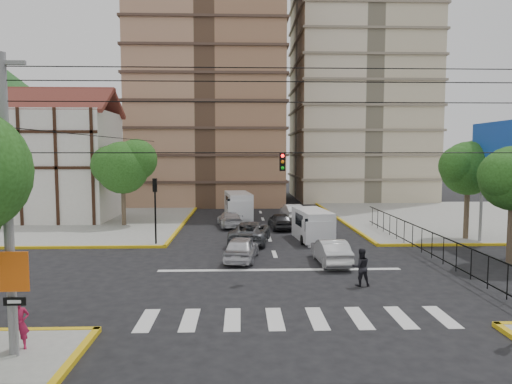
{
  "coord_description": "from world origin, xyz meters",
  "views": [
    {
      "loc": [
        -2.07,
        -22.68,
        6.25
      ],
      "look_at": [
        -1.2,
        3.42,
        4.0
      ],
      "focal_mm": 32.0,
      "sensor_mm": 36.0,
      "label": 1
    }
  ],
  "objects_px": {
    "traffic_light_nw": "(155,200)",
    "car_white_front_right": "(331,251)",
    "district_sign": "(14,281)",
    "car_silver_front_left": "(241,248)",
    "van_right_lane": "(313,226)",
    "pedestrian_crosswalk": "(361,267)",
    "van_left_lane": "(238,206)",
    "pedestrian_sw_corner": "(19,324)"
  },
  "relations": [
    {
      "from": "district_sign",
      "to": "car_white_front_right",
      "type": "bearing_deg",
      "value": 44.87
    },
    {
      "from": "van_left_lane",
      "to": "car_silver_front_left",
      "type": "bearing_deg",
      "value": -96.81
    },
    {
      "from": "van_right_lane",
      "to": "pedestrian_sw_corner",
      "type": "xyz_separation_m",
      "value": [
        -12.0,
        -17.8,
        -0.11
      ]
    },
    {
      "from": "car_silver_front_left",
      "to": "van_right_lane",
      "type": "bearing_deg",
      "value": -123.38
    },
    {
      "from": "traffic_light_nw",
      "to": "car_white_front_right",
      "type": "xyz_separation_m",
      "value": [
        10.79,
        -5.3,
        -2.41
      ]
    },
    {
      "from": "van_right_lane",
      "to": "car_white_front_right",
      "type": "distance_m",
      "value": 6.6
    },
    {
      "from": "car_white_front_right",
      "to": "car_silver_front_left",
      "type": "bearing_deg",
      "value": -13.16
    },
    {
      "from": "car_silver_front_left",
      "to": "pedestrian_crosswalk",
      "type": "bearing_deg",
      "value": 145.23
    },
    {
      "from": "car_white_front_right",
      "to": "van_right_lane",
      "type": "bearing_deg",
      "value": -92.93
    },
    {
      "from": "district_sign",
      "to": "pedestrian_crosswalk",
      "type": "relative_size",
      "value": 1.79
    },
    {
      "from": "van_left_lane",
      "to": "pedestrian_crosswalk",
      "type": "distance_m",
      "value": 23.17
    },
    {
      "from": "van_left_lane",
      "to": "car_white_front_right",
      "type": "relative_size",
      "value": 1.33
    },
    {
      "from": "district_sign",
      "to": "car_white_front_right",
      "type": "relative_size",
      "value": 0.75
    },
    {
      "from": "van_left_lane",
      "to": "car_silver_front_left",
      "type": "height_order",
      "value": "van_left_lane"
    },
    {
      "from": "van_right_lane",
      "to": "car_silver_front_left",
      "type": "relative_size",
      "value": 1.19
    },
    {
      "from": "car_white_front_right",
      "to": "van_left_lane",
      "type": "bearing_deg",
      "value": -76.17
    },
    {
      "from": "pedestrian_sw_corner",
      "to": "district_sign",
      "type": "bearing_deg",
      "value": -96.49
    },
    {
      "from": "van_left_lane",
      "to": "car_white_front_right",
      "type": "distance_m",
      "value": 18.84
    },
    {
      "from": "district_sign",
      "to": "van_left_lane",
      "type": "bearing_deg",
      "value": 77.75
    },
    {
      "from": "van_right_lane",
      "to": "pedestrian_crosswalk",
      "type": "height_order",
      "value": "van_right_lane"
    },
    {
      "from": "district_sign",
      "to": "van_left_lane",
      "type": "distance_m",
      "value": 30.53
    },
    {
      "from": "traffic_light_nw",
      "to": "car_white_front_right",
      "type": "bearing_deg",
      "value": -26.14
    },
    {
      "from": "district_sign",
      "to": "car_silver_front_left",
      "type": "relative_size",
      "value": 0.75
    },
    {
      "from": "van_left_lane",
      "to": "car_white_front_right",
      "type": "xyz_separation_m",
      "value": [
        5.32,
        -18.07,
        -0.48
      ]
    },
    {
      "from": "traffic_light_nw",
      "to": "van_left_lane",
      "type": "height_order",
      "value": "traffic_light_nw"
    },
    {
      "from": "traffic_light_nw",
      "to": "district_sign",
      "type": "bearing_deg",
      "value": -93.36
    },
    {
      "from": "van_left_lane",
      "to": "van_right_lane",
      "type": "bearing_deg",
      "value": -72.72
    },
    {
      "from": "traffic_light_nw",
      "to": "van_right_lane",
      "type": "distance_m",
      "value": 11.1
    },
    {
      "from": "van_left_lane",
      "to": "car_silver_front_left",
      "type": "distance_m",
      "value": 17.13
    },
    {
      "from": "car_silver_front_left",
      "to": "car_white_front_right",
      "type": "xyz_separation_m",
      "value": [
        5.04,
        -0.94,
        -0.02
      ]
    },
    {
      "from": "car_white_front_right",
      "to": "pedestrian_sw_corner",
      "type": "height_order",
      "value": "pedestrian_sw_corner"
    },
    {
      "from": "car_silver_front_left",
      "to": "pedestrian_crosswalk",
      "type": "distance_m",
      "value": 7.7
    },
    {
      "from": "traffic_light_nw",
      "to": "district_sign",
      "type": "xyz_separation_m",
      "value": [
        -1.0,
        -17.04,
        -0.66
      ]
    },
    {
      "from": "traffic_light_nw",
      "to": "van_right_lane",
      "type": "bearing_deg",
      "value": 6.8
    },
    {
      "from": "van_right_lane",
      "to": "car_white_front_right",
      "type": "relative_size",
      "value": 1.19
    },
    {
      "from": "traffic_light_nw",
      "to": "pedestrian_sw_corner",
      "type": "height_order",
      "value": "traffic_light_nw"
    },
    {
      "from": "district_sign",
      "to": "pedestrian_crosswalk",
      "type": "bearing_deg",
      "value": 30.91
    },
    {
      "from": "district_sign",
      "to": "pedestrian_sw_corner",
      "type": "bearing_deg",
      "value": 107.35
    },
    {
      "from": "van_right_lane",
      "to": "car_white_front_right",
      "type": "xyz_separation_m",
      "value": [
        -0.04,
        -6.59,
        -0.36
      ]
    },
    {
      "from": "district_sign",
      "to": "van_left_lane",
      "type": "relative_size",
      "value": 0.56
    },
    {
      "from": "traffic_light_nw",
      "to": "car_silver_front_left",
      "type": "xyz_separation_m",
      "value": [
        5.76,
        -4.36,
        -2.39
      ]
    },
    {
      "from": "district_sign",
      "to": "pedestrian_sw_corner",
      "type": "height_order",
      "value": "district_sign"
    }
  ]
}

